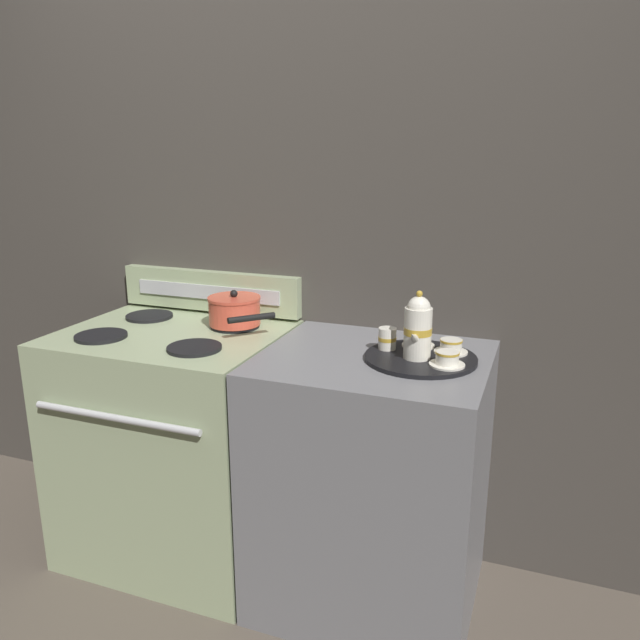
{
  "coord_description": "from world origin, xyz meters",
  "views": [
    {
      "loc": [
        0.91,
        -1.85,
        1.55
      ],
      "look_at": [
        0.19,
        0.08,
        0.97
      ],
      "focal_mm": 35.0,
      "sensor_mm": 36.0,
      "label": 1
    }
  ],
  "objects_px": {
    "teapot": "(418,327)",
    "teacup_front": "(418,340)",
    "serving_tray": "(421,358)",
    "stove": "(177,443)",
    "creamer_jug": "(387,338)",
    "saucepan": "(235,310)",
    "teacup_left": "(451,346)",
    "teacup_right": "(447,359)"
  },
  "relations": [
    {
      "from": "teapot",
      "to": "stove",
      "type": "bearing_deg",
      "value": 179.55
    },
    {
      "from": "saucepan",
      "to": "serving_tray",
      "type": "height_order",
      "value": "saucepan"
    },
    {
      "from": "teapot",
      "to": "teacup_front",
      "type": "height_order",
      "value": "teapot"
    },
    {
      "from": "saucepan",
      "to": "teacup_right",
      "type": "height_order",
      "value": "saucepan"
    },
    {
      "from": "teacup_left",
      "to": "teacup_right",
      "type": "bearing_deg",
      "value": -85.88
    },
    {
      "from": "serving_tray",
      "to": "creamer_jug",
      "type": "relative_size",
      "value": 4.99
    },
    {
      "from": "stove",
      "to": "teacup_left",
      "type": "bearing_deg",
      "value": 4.73
    },
    {
      "from": "saucepan",
      "to": "serving_tray",
      "type": "xyz_separation_m",
      "value": [
        0.73,
        -0.13,
        -0.06
      ]
    },
    {
      "from": "saucepan",
      "to": "creamer_jug",
      "type": "bearing_deg",
      "value": -8.62
    },
    {
      "from": "teapot",
      "to": "teacup_right",
      "type": "height_order",
      "value": "teapot"
    },
    {
      "from": "teapot",
      "to": "teacup_front",
      "type": "bearing_deg",
      "value": 99.54
    },
    {
      "from": "stove",
      "to": "creamer_jug",
      "type": "xyz_separation_m",
      "value": [
        0.8,
        0.05,
        0.49
      ]
    },
    {
      "from": "serving_tray",
      "to": "teacup_front",
      "type": "bearing_deg",
      "value": 106.34
    },
    {
      "from": "stove",
      "to": "serving_tray",
      "type": "xyz_separation_m",
      "value": [
        0.92,
        0.02,
        0.45
      ]
    },
    {
      "from": "saucepan",
      "to": "serving_tray",
      "type": "bearing_deg",
      "value": -9.78
    },
    {
      "from": "stove",
      "to": "serving_tray",
      "type": "height_order",
      "value": "serving_tray"
    },
    {
      "from": "teapot",
      "to": "teacup_front",
      "type": "relative_size",
      "value": 2.0
    },
    {
      "from": "serving_tray",
      "to": "teacup_front",
      "type": "relative_size",
      "value": 3.28
    },
    {
      "from": "stove",
      "to": "creamer_jug",
      "type": "relative_size",
      "value": 12.74
    },
    {
      "from": "teapot",
      "to": "creamer_jug",
      "type": "relative_size",
      "value": 3.04
    },
    {
      "from": "serving_tray",
      "to": "creamer_jug",
      "type": "bearing_deg",
      "value": 164.39
    },
    {
      "from": "teacup_right",
      "to": "teacup_front",
      "type": "distance_m",
      "value": 0.2
    },
    {
      "from": "stove",
      "to": "teacup_left",
      "type": "height_order",
      "value": "teacup_left"
    },
    {
      "from": "teapot",
      "to": "saucepan",
      "type": "bearing_deg",
      "value": 168.34
    },
    {
      "from": "serving_tray",
      "to": "teapot",
      "type": "height_order",
      "value": "teapot"
    },
    {
      "from": "teapot",
      "to": "teacup_front",
      "type": "distance_m",
      "value": 0.14
    },
    {
      "from": "serving_tray",
      "to": "teapot",
      "type": "xyz_separation_m",
      "value": [
        -0.01,
        -0.02,
        0.11
      ]
    },
    {
      "from": "serving_tray",
      "to": "teacup_right",
      "type": "distance_m",
      "value": 0.11
    },
    {
      "from": "stove",
      "to": "teacup_left",
      "type": "relative_size",
      "value": 8.36
    },
    {
      "from": "serving_tray",
      "to": "creamer_jug",
      "type": "distance_m",
      "value": 0.13
    },
    {
      "from": "stove",
      "to": "teapot",
      "type": "distance_m",
      "value": 1.07
    },
    {
      "from": "saucepan",
      "to": "teapot",
      "type": "relative_size",
      "value": 1.37
    },
    {
      "from": "saucepan",
      "to": "teacup_front",
      "type": "height_order",
      "value": "saucepan"
    },
    {
      "from": "stove",
      "to": "serving_tray",
      "type": "distance_m",
      "value": 1.03
    },
    {
      "from": "stove",
      "to": "saucepan",
      "type": "height_order",
      "value": "saucepan"
    },
    {
      "from": "saucepan",
      "to": "teapot",
      "type": "height_order",
      "value": "teapot"
    },
    {
      "from": "serving_tray",
      "to": "teacup_front",
      "type": "height_order",
      "value": "teacup_front"
    },
    {
      "from": "saucepan",
      "to": "teacup_left",
      "type": "relative_size",
      "value": 2.73
    },
    {
      "from": "saucepan",
      "to": "serving_tray",
      "type": "distance_m",
      "value": 0.74
    },
    {
      "from": "teacup_right",
      "to": "stove",
      "type": "bearing_deg",
      "value": 177.49
    },
    {
      "from": "saucepan",
      "to": "creamer_jug",
      "type": "distance_m",
      "value": 0.62
    },
    {
      "from": "teacup_left",
      "to": "teacup_right",
      "type": "height_order",
      "value": "same"
    }
  ]
}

